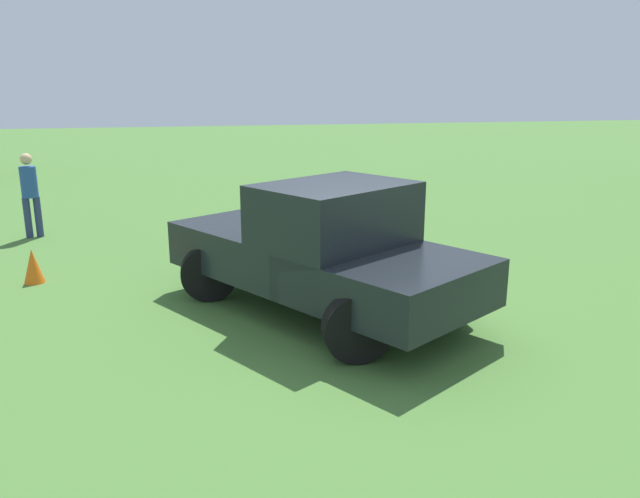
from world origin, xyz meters
TOP-DOWN VIEW (x-y plane):
  - ground_plane at (0.00, 0.00)m, footprint 80.00×80.00m
  - pickup_truck at (-0.18, 0.30)m, footprint 4.07×4.91m
  - person_bystander at (-5.07, 5.90)m, footprint 0.39×0.39m
  - traffic_cone at (-4.42, 2.64)m, footprint 0.32×0.32m

SIDE VIEW (x-z plane):
  - ground_plane at x=0.00m, z-range 0.00..0.00m
  - traffic_cone at x=-4.42m, z-range 0.00..0.55m
  - pickup_truck at x=-0.18m, z-range 0.04..1.87m
  - person_bystander at x=-5.07m, z-range 0.11..1.84m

